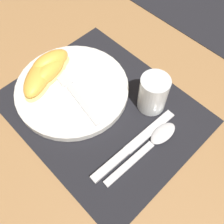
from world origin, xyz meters
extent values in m
plane|color=#A37547|center=(0.00, 0.00, 0.00)|extent=(3.00, 3.00, 0.00)
cube|color=black|center=(0.00, 0.00, 0.00)|extent=(0.41, 0.34, 0.00)
cube|color=black|center=(-0.06, 0.49, 0.00)|extent=(0.41, 0.34, 0.00)
cylinder|color=white|center=(-0.08, -0.02, 0.01)|extent=(0.26, 0.26, 0.02)
cylinder|color=silver|center=(0.07, 0.09, 0.05)|extent=(0.06, 0.06, 0.09)
cylinder|color=orange|center=(0.07, 0.09, 0.02)|extent=(0.05, 0.05, 0.04)
cube|color=silver|center=(0.11, -0.08, 0.01)|extent=(0.02, 0.09, 0.01)
cube|color=silver|center=(0.11, 0.03, 0.01)|extent=(0.02, 0.13, 0.01)
cube|color=silver|center=(0.13, -0.05, 0.01)|extent=(0.02, 0.13, 0.01)
ellipsoid|color=silver|center=(0.13, 0.05, 0.01)|extent=(0.04, 0.07, 0.01)
cube|color=silver|center=(-0.03, -0.03, 0.02)|extent=(0.12, 0.03, 0.00)
cube|color=silver|center=(-0.13, -0.01, 0.02)|extent=(0.08, 0.04, 0.00)
ellipsoid|color=#F4DB84|center=(-0.16, -0.01, 0.02)|extent=(0.05, 0.10, 0.01)
ellipsoid|color=#F9B242|center=(-0.16, -0.01, 0.04)|extent=(0.05, 0.10, 0.04)
ellipsoid|color=#F4DB84|center=(-0.14, -0.03, 0.02)|extent=(0.06, 0.11, 0.01)
ellipsoid|color=#F9B242|center=(-0.14, -0.03, 0.04)|extent=(0.06, 0.11, 0.04)
ellipsoid|color=#F4DB84|center=(-0.15, -0.06, 0.02)|extent=(0.11, 0.13, 0.01)
ellipsoid|color=#F9B242|center=(-0.15, -0.06, 0.04)|extent=(0.10, 0.13, 0.04)
camera|label=1|loc=(0.23, -0.20, 0.50)|focal=42.00mm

